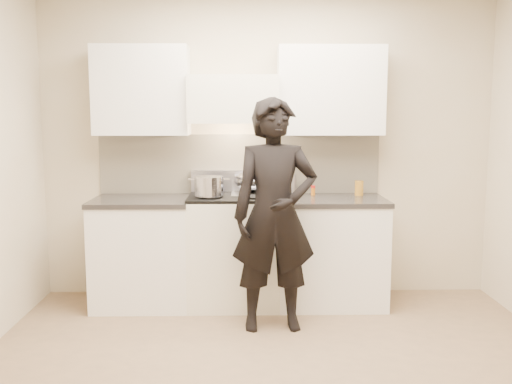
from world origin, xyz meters
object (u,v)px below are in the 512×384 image
at_px(stove, 234,249).
at_px(wok, 254,181).
at_px(counter_right, 330,250).
at_px(utensil_crock, 289,183).
at_px(person, 275,215).

height_order(stove, wok, wok).
height_order(counter_right, utensil_crock, utensil_crock).
bearing_deg(wok, person, -78.52).
relative_size(stove, wok, 2.24).
xyz_separation_m(utensil_crock, person, (-0.17, -0.77, -0.15)).
bearing_deg(utensil_crock, counter_right, -28.52).
xyz_separation_m(wok, person, (0.15, -0.72, -0.18)).
height_order(wok, person, person).
height_order(counter_right, wok, wok).
relative_size(utensil_crock, person, 0.20).
bearing_deg(stove, wok, 38.24).
xyz_separation_m(stove, utensil_crock, (0.48, 0.19, 0.55)).
bearing_deg(wok, stove, -141.76).
distance_m(wok, person, 0.75).
height_order(stove, utensil_crock, utensil_crock).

